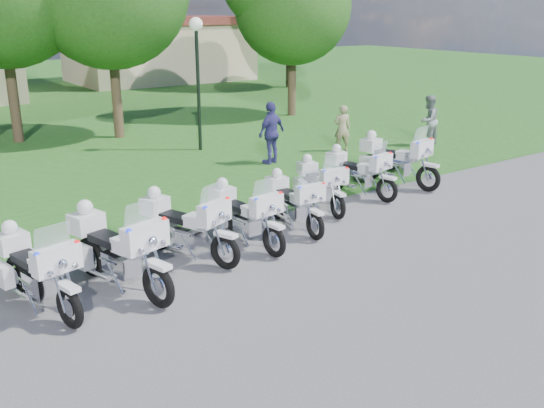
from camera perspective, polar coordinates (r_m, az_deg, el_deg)
ground at (r=11.42m, az=3.48°, el=-6.07°), size 100.00×100.00×0.00m
motorcycle_0 at (r=10.45m, az=-21.40°, el=-5.70°), size 1.11×2.36×1.61m
motorcycle_1 at (r=10.70m, az=-14.51°, el=-4.08°), size 1.28×2.57×1.76m
motorcycle_2 at (r=11.78m, az=-8.29°, el=-1.93°), size 1.33×2.28×1.61m
motorcycle_3 at (r=12.38m, az=-2.70°, el=-0.92°), size 0.89×2.28×1.53m
motorcycle_4 at (r=13.32m, az=1.94°, el=0.32°), size 0.81×2.17×1.46m
motorcycle_5 at (r=14.65m, az=4.51°, el=1.92°), size 0.97×2.15×1.46m
motorcycle_6 at (r=15.81m, az=8.02°, el=3.09°), size 0.99×2.23×1.51m
motorcycle_7 at (r=16.95m, az=11.46°, el=4.20°), size 1.15×2.51×1.70m
lamp_post at (r=20.51m, az=-7.08°, el=14.04°), size 0.44×0.44×4.36m
building_east at (r=42.05m, az=-10.58°, el=14.19°), size 11.44×7.28×4.10m
bystander_a at (r=20.63m, az=6.62°, el=7.07°), size 0.68×0.59×1.56m
bystander_b at (r=22.07m, az=14.49°, el=7.60°), size 0.98×0.83×1.76m
bystander_c at (r=18.82m, az=-0.05°, el=6.69°), size 1.21×0.76×1.92m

